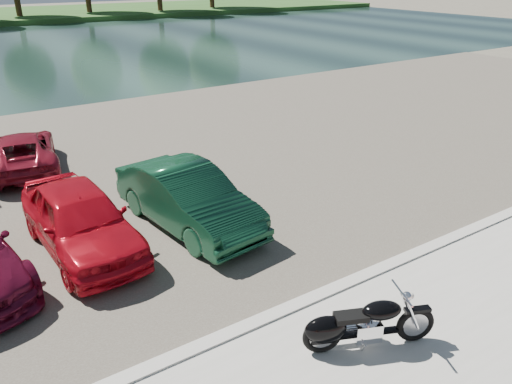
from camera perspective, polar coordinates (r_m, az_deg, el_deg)
ground at (r=9.17m, az=16.04°, el=-17.78°), size 200.00×200.00×0.00m
kerb at (r=10.18m, az=7.54°, el=-11.64°), size 60.00×0.30×0.14m
parking_lot at (r=17.17m, az=-12.36°, el=3.26°), size 60.00×18.00×0.04m
river at (r=44.84m, az=-26.93°, el=14.04°), size 120.00×40.00×0.00m
motorcycle at (r=8.76m, az=11.52°, el=-14.71°), size 2.20×1.16×1.05m
car_4 at (r=11.98m, az=-19.44°, el=-2.96°), size 2.04×4.59×1.53m
car_5 at (r=12.46m, az=-7.80°, el=-0.66°), size 2.18×4.79×1.52m
car_10 at (r=17.64m, az=-25.21°, el=4.21°), size 2.67×4.64×1.22m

